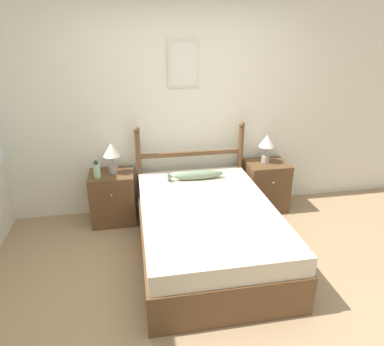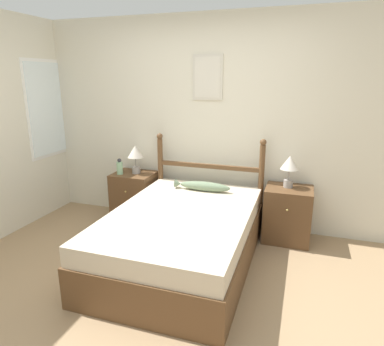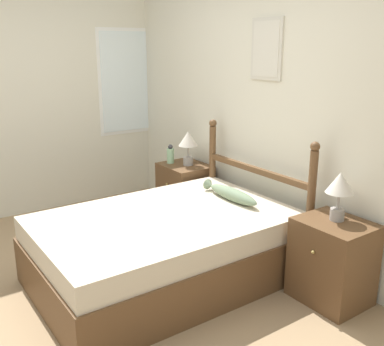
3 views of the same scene
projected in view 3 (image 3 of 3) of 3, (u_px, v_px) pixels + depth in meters
ground_plane at (93, 296)px, 3.45m from camera, size 16.00×16.00×0.00m
wall_back at (264, 111)px, 4.05m from camera, size 6.40×0.08×2.55m
wall_left at (9, 101)px, 4.79m from camera, size 0.08×6.40×2.55m
bed at (165, 248)px, 3.63m from camera, size 1.35×2.01×0.56m
headboard at (255, 185)px, 4.07m from camera, size 1.36×0.08×1.15m
nightstand_left at (185, 193)px, 4.86m from camera, size 0.52×0.46×0.63m
nightstand_right at (332, 261)px, 3.33m from camera, size 0.52×0.46×0.63m
table_lamp_left at (188, 142)px, 4.69m from camera, size 0.20×0.20×0.36m
table_lamp_right at (340, 187)px, 3.20m from camera, size 0.20×0.20×0.36m
bottle at (170, 155)px, 4.81m from camera, size 0.08×0.08×0.21m
fish_pillow at (231, 194)px, 3.89m from camera, size 0.66×0.12×0.11m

